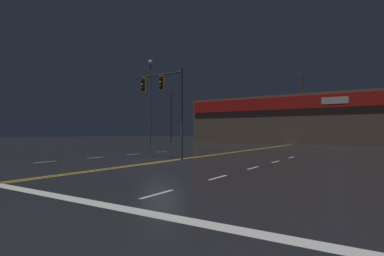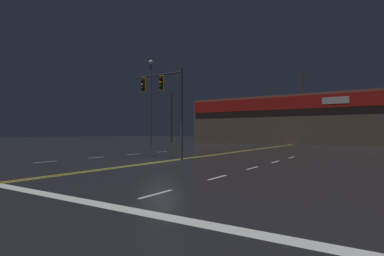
{
  "view_description": "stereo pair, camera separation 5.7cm",
  "coord_description": "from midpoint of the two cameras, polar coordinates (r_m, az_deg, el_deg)",
  "views": [
    {
      "loc": [
        10.79,
        -13.62,
        1.69
      ],
      "look_at": [
        0.0,
        3.35,
        2.0
      ],
      "focal_mm": 28.0,
      "sensor_mm": 36.0,
      "label": 1
    },
    {
      "loc": [
        10.84,
        -13.59,
        1.69
      ],
      "look_at": [
        0.0,
        3.35,
        2.0
      ],
      "focal_mm": 28.0,
      "sensor_mm": 36.0,
      "label": 2
    }
  ],
  "objects": [
    {
      "name": "streetlight_near_left",
      "position": [
        39.4,
        -7.99,
        6.79
      ],
      "size": [
        0.56,
        0.56,
        11.13
      ],
      "color": "#59595E",
      "rests_on": "ground"
    },
    {
      "name": "traffic_signal_median",
      "position": [
        19.89,
        -5.9,
        6.91
      ],
      "size": [
        4.03,
        0.36,
        5.77
      ],
      "color": "#38383D",
      "rests_on": "ground"
    },
    {
      "name": "road_markings",
      "position": [
        15.29,
        -6.94,
        -7.21
      ],
      "size": [
        16.58,
        60.0,
        0.01
      ],
      "color": "gold",
      "rests_on": "ground"
    },
    {
      "name": "utility_pole_row",
      "position": [
        44.79,
        20.91,
        3.81
      ],
      "size": [
        44.95,
        0.26,
        11.47
      ],
      "color": "#4C3828",
      "rests_on": "ground"
    },
    {
      "name": "ground_plane",
      "position": [
        17.46,
        -6.04,
        -6.43
      ],
      "size": [
        200.0,
        200.0,
        0.0
      ],
      "primitive_type": "plane",
      "color": "black"
    },
    {
      "name": "building_backdrop",
      "position": [
        48.98,
        19.68,
        1.37
      ],
      "size": [
        32.32,
        10.23,
        7.13
      ],
      "color": "brown",
      "rests_on": "ground"
    }
  ]
}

